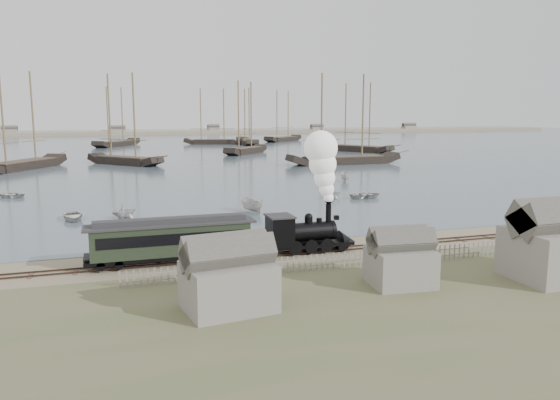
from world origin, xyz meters
name	(u,v)px	position (x,y,z in m)	size (l,w,h in m)	color
ground	(309,246)	(0.00, 0.00, 0.00)	(600.00, 600.00, 0.00)	gray
harbor_water	(150,143)	(0.00, 170.00, 0.03)	(600.00, 336.00, 0.06)	#41545E
rail_track	(317,251)	(0.00, -2.00, 0.04)	(120.00, 1.80, 0.16)	#3B2720
picket_fence_west	(258,275)	(-6.50, -7.00, 0.00)	(19.00, 0.10, 1.20)	gray
picket_fence_east	(486,256)	(12.50, -7.50, 0.00)	(15.00, 0.10, 1.20)	gray
shed_left	(229,309)	(-10.00, -13.00, 0.00)	(5.00, 4.00, 4.10)	gray
shed_mid	(400,285)	(2.00, -12.00, 0.00)	(4.00, 3.50, 3.60)	gray
shed_right	(553,278)	(13.00, -14.00, 0.00)	(6.00, 5.00, 5.10)	gray
far_spit	(137,135)	(0.00, 250.00, 0.00)	(500.00, 20.00, 1.80)	gray
locomotive	(320,199)	(0.20, -2.00, 4.47)	(7.78, 2.90, 9.70)	black
passenger_coach	(172,239)	(-11.99, -2.00, 1.98)	(12.82, 2.47, 3.11)	black
beached_dinghy	(307,240)	(0.03, 0.48, 0.44)	(4.26, 3.04, 0.88)	#B8B5AF
rowboat_0	(73,216)	(-20.16, 18.40, 0.50)	(4.27, 3.05, 0.89)	#B8B5AF
rowboat_1	(124,211)	(-14.83, 17.96, 0.84)	(2.95, 2.55, 1.56)	#B8B5AF
rowboat_2	(251,205)	(-0.65, 17.22, 0.84)	(4.06, 1.53, 1.57)	#B8B5AF
rowboat_3	(366,195)	(16.73, 22.39, 0.51)	(4.34, 3.10, 0.90)	#B8B5AF
rowboat_4	(333,193)	(12.49, 23.68, 0.75)	(2.62, 2.26, 1.38)	#B8B5AF
rowboat_5	(345,177)	(21.67, 40.02, 0.82)	(3.94, 1.48, 1.52)	#B8B5AF
rowboat_6	(10,195)	(-29.04, 37.63, 0.44)	(3.70, 2.64, 0.77)	#B8B5AF
schooner_1	(20,119)	(-32.44, 78.04, 10.06)	(23.70, 5.47, 20.00)	black
schooner_2	(123,119)	(-12.40, 81.89, 10.06)	(20.00, 4.62, 20.00)	black
schooner_3	(246,117)	(20.95, 104.31, 10.06)	(18.91, 4.36, 20.00)	black
schooner_4	(345,119)	(34.33, 68.26, 10.06)	(26.17, 6.04, 20.00)	black
schooner_5	(359,117)	(54.38, 102.45, 10.06)	(22.38, 5.16, 20.00)	black
schooner_7	(116,116)	(-12.39, 150.87, 10.06)	(23.54, 5.43, 20.00)	black
schooner_8	(213,116)	(21.25, 152.22, 10.06)	(21.46, 4.95, 20.00)	black
schooner_9	(283,116)	(51.22, 163.32, 10.06)	(21.95, 5.07, 20.00)	black
schooner_10	(247,116)	(32.28, 147.32, 10.06)	(22.69, 5.24, 20.00)	black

